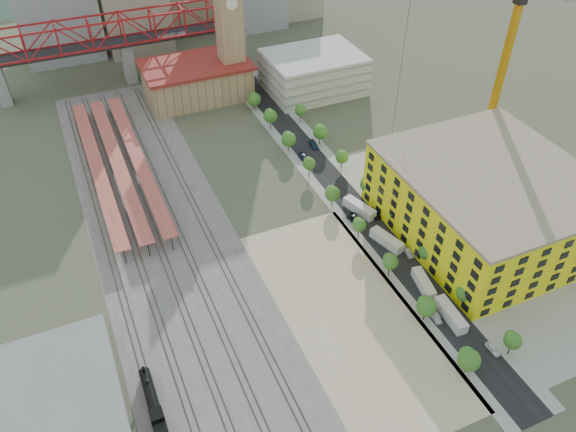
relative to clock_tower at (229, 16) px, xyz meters
name	(u,v)px	position (x,y,z in m)	size (l,w,h in m)	color
ground	(305,226)	(-8.00, -79.99, -28.70)	(400.00, 400.00, 0.00)	#474C38
ballast_strip	(158,222)	(-44.00, -62.49, -28.67)	(36.00, 165.00, 0.06)	#605E59
dirt_lot	(348,313)	(-12.00, -111.49, -28.67)	(28.00, 67.00, 0.06)	tan
street_asphalt	(333,181)	(8.00, -64.99, -28.67)	(12.00, 170.00, 0.06)	black
sidewalk_west	(316,186)	(2.50, -64.99, -28.68)	(3.00, 170.00, 0.04)	gray
sidewalk_east	(349,177)	(13.50, -64.99, -28.68)	(3.00, 170.00, 0.04)	gray
construction_pad	(489,226)	(37.00, -99.99, -28.67)	(50.00, 90.00, 0.06)	gray
rail_tracks	(151,223)	(-45.80, -62.49, -28.55)	(26.56, 160.00, 0.18)	#382B23
platform_canopies	(117,161)	(-49.00, -34.99, -24.70)	(16.00, 80.00, 4.12)	#C85E4D
station_hall	(197,80)	(-13.00, 2.01, -22.03)	(38.00, 24.00, 13.10)	tan
clock_tower	(229,16)	(0.00, 0.00, 0.00)	(12.00, 12.00, 52.00)	tan
parking_garage	(314,72)	(28.00, -9.99, -21.70)	(34.00, 26.00, 14.00)	silver
truss_bridge	(123,33)	(-33.00, 25.01, -9.83)	(94.00, 9.60, 25.60)	gray
construction_building	(488,201)	(34.00, -99.99, -19.29)	(44.60, 50.60, 18.80)	yellow
warehouse	(61,399)	(-74.00, -109.99, -26.20)	(22.00, 32.00, 5.00)	gray
street_trees	(349,200)	(8.00, -74.99, -28.70)	(15.40, 124.40, 8.00)	#28631D
distant_hills	(206,75)	(37.28, 180.01, -108.23)	(647.00, 264.00, 227.00)	#4C6B59
locomotive	(154,406)	(-58.00, -118.22, -26.87)	(2.54, 19.57, 4.89)	black
tower_crane	(494,47)	(52.26, -71.09, 7.44)	(50.71, 24.53, 58.56)	orange
site_trailer_a	(451,315)	(8.00, -122.16, -27.33)	(2.62, 9.97, 2.73)	silver
site_trailer_b	(424,284)	(8.00, -111.65, -27.44)	(2.41, 9.16, 2.51)	silver
site_trailer_c	(387,240)	(8.00, -95.07, -27.36)	(2.56, 9.74, 2.67)	silver
site_trailer_d	(359,208)	(8.00, -80.80, -27.31)	(2.67, 10.16, 2.78)	silver
car_0	(436,317)	(5.00, -121.03, -28.04)	(1.56, 3.87, 1.32)	white
car_1	(431,311)	(5.00, -119.28, -27.89)	(1.70, 4.88, 1.61)	#959499
car_2	(355,220)	(5.00, -84.06, -27.91)	(2.62, 5.69, 1.58)	black
car_3	(304,158)	(5.00, -51.33, -27.96)	(2.06, 5.06, 1.47)	navy
car_4	(493,349)	(11.00, -133.12, -28.04)	(1.56, 3.88, 1.32)	white
car_5	(408,252)	(11.00, -100.54, -28.02)	(1.44, 4.13, 1.36)	#A6A5AB
car_6	(374,214)	(11.00, -83.73, -28.01)	(2.28, 4.95, 1.38)	black
car_7	(314,145)	(11.00, -45.75, -27.97)	(2.03, 4.98, 1.45)	navy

